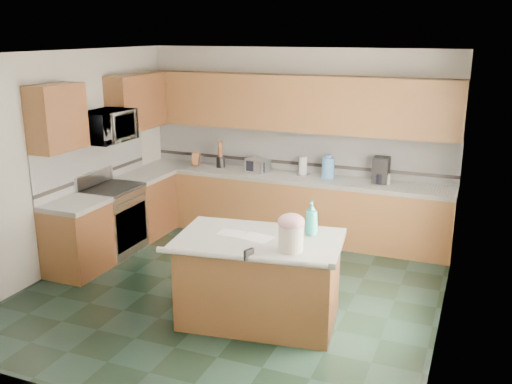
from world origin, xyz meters
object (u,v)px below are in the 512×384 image
at_px(treat_jar, 291,238).
at_px(coffee_maker, 381,170).
at_px(toaster_oven, 258,165).
at_px(island_base, 259,282).
at_px(island_top, 259,240).
at_px(soap_bottle_island, 311,218).
at_px(knife_block, 196,159).

height_order(treat_jar, coffee_maker, coffee_maker).
bearing_deg(toaster_oven, island_base, -46.54).
relative_size(treat_jar, coffee_maker, 0.69).
relative_size(island_top, coffee_maker, 4.63).
bearing_deg(island_base, island_top, 0.00).
distance_m(soap_bottle_island, coffee_maker, 2.35).
bearing_deg(island_top, toaster_oven, 104.42).
distance_m(island_top, toaster_oven, 2.80).
xyz_separation_m(treat_jar, toaster_oven, (-1.46, 2.80, -0.03)).
xyz_separation_m(toaster_oven, coffee_maker, (1.80, 0.03, 0.08)).
bearing_deg(soap_bottle_island, knife_block, 137.27).
bearing_deg(island_top, treat_jar, -35.85).
bearing_deg(toaster_oven, soap_bottle_island, -35.48).
bearing_deg(coffee_maker, island_top, -105.10).
xyz_separation_m(island_base, island_top, (0.00, 0.00, 0.46)).
distance_m(island_base, knife_block, 3.37).
height_order(island_top, toaster_oven, toaster_oven).
bearing_deg(island_base, soap_bottle_island, 23.76).
bearing_deg(soap_bottle_island, treat_jar, -96.30).
height_order(island_base, toaster_oven, toaster_oven).
relative_size(island_base, soap_bottle_island, 4.38).
height_order(treat_jar, toaster_oven, treat_jar).
xyz_separation_m(treat_jar, knife_block, (-2.49, 2.80, -0.02)).
height_order(island_base, knife_block, knife_block).
height_order(island_base, soap_bottle_island, soap_bottle_island).
bearing_deg(knife_block, coffee_maker, -9.59).
relative_size(island_top, toaster_oven, 5.03).
bearing_deg(knife_block, soap_bottle_island, -52.49).
distance_m(island_base, island_top, 0.46).
relative_size(island_base, toaster_oven, 4.72).
relative_size(island_base, island_top, 0.94).
bearing_deg(treat_jar, soap_bottle_island, 76.27).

